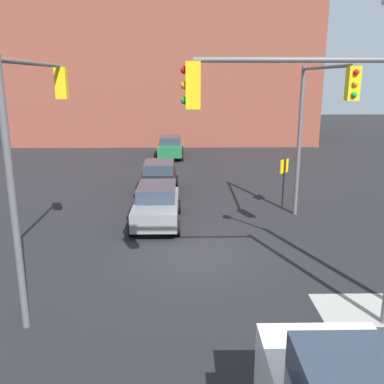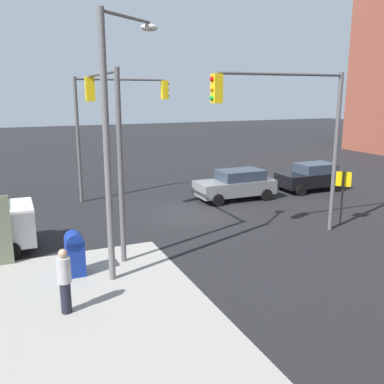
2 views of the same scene
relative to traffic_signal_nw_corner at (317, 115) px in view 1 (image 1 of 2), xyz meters
name	(u,v)px [view 1 (image 1 of 2)]	position (x,y,z in m)	size (l,w,h in m)	color
ground_plane	(200,254)	(2.25, -4.50, -4.65)	(120.00, 120.00, 0.00)	black
building_brick_west	(165,45)	(-29.75, -6.91, 4.67)	(16.00, 28.00, 18.64)	brown
traffic_signal_nw_corner	(317,115)	(0.00, 0.00, 0.00)	(5.85, 0.36, 6.50)	#59595B
traffic_signal_se_corner	(36,132)	(4.80, -9.00, -0.04)	(5.15, 0.36, 6.50)	#59595B
traffic_signal_ne_corner	(320,142)	(6.75, -1.97, -0.04)	(0.36, 5.20, 6.50)	#59595B
warning_sign_two_way	(284,175)	(-3.15, -0.38, -3.01)	(0.48, 0.48, 2.40)	#4C4C4C
coupe_black	(159,177)	(-6.32, -6.42, -3.81)	(3.93, 2.02, 1.62)	black
coupe_gray	(157,204)	(-1.10, -6.22, -3.81)	(4.29, 2.02, 1.62)	slate
coupe_green	(170,147)	(-16.91, -6.12, -3.81)	(4.35, 2.02, 1.62)	#1E6638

